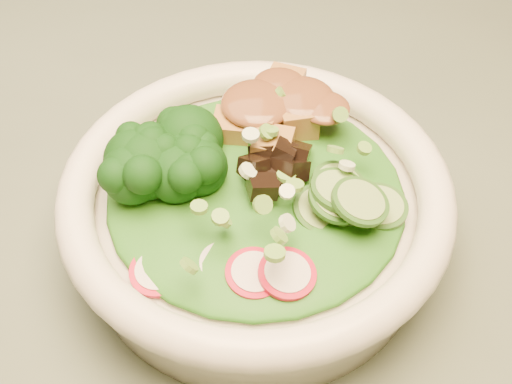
{
  "coord_description": "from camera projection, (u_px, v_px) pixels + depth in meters",
  "views": [
    {
      "loc": [
        0.15,
        -0.26,
        1.14
      ],
      "look_at": [
        0.14,
        0.04,
        0.81
      ],
      "focal_mm": 50.0,
      "sensor_mm": 36.0,
      "label": 1
    }
  ],
  "objects": [
    {
      "name": "mushroom_heap",
      "position": [
        260.0,
        164.0,
        0.45
      ],
      "size": [
        0.09,
        0.09,
        0.04
      ],
      "primitive_type": null,
      "rotation": [
        0.0,
        0.0,
        0.38
      ],
      "color": "black",
      "rests_on": "salad_bowl"
    },
    {
      "name": "dining_table",
      "position": [
        70.0,
        371.0,
        0.56
      ],
      "size": [
        1.2,
        0.8,
        0.75
      ],
      "color": "black",
      "rests_on": "ground"
    },
    {
      "name": "lettuce_bed",
      "position": [
        256.0,
        191.0,
        0.45
      ],
      "size": [
        0.19,
        0.19,
        0.02
      ],
      "primitive_type": "ellipsoid",
      "color": "#165612",
      "rests_on": "salad_bowl"
    },
    {
      "name": "broccoli_florets",
      "position": [
        165.0,
        164.0,
        0.45
      ],
      "size": [
        0.09,
        0.09,
        0.04
      ],
      "primitive_type": null,
      "rotation": [
        0.0,
        0.0,
        0.38
      ],
      "color": "black",
      "rests_on": "salad_bowl"
    },
    {
      "name": "cucumber_slices",
      "position": [
        353.0,
        196.0,
        0.44
      ],
      "size": [
        0.09,
        0.09,
        0.03
      ],
      "primitive_type": null,
      "rotation": [
        0.0,
        0.0,
        0.38
      ],
      "color": "#8CBD69",
      "rests_on": "salad_bowl"
    },
    {
      "name": "tofu_cubes",
      "position": [
        276.0,
        117.0,
        0.48
      ],
      "size": [
        0.1,
        0.08,
        0.03
      ],
      "primitive_type": null,
      "rotation": [
        0.0,
        0.0,
        0.38
      ],
      "color": "#A77437",
      "rests_on": "salad_bowl"
    },
    {
      "name": "salad_bowl",
      "position": [
        256.0,
        211.0,
        0.47
      ],
      "size": [
        0.25,
        0.25,
        0.07
      ],
      "rotation": [
        0.0,
        0.0,
        0.38
      ],
      "color": "white",
      "rests_on": "dining_table"
    },
    {
      "name": "peanut_sauce",
      "position": [
        277.0,
        104.0,
        0.47
      ],
      "size": [
        0.07,
        0.05,
        0.02
      ],
      "primitive_type": "ellipsoid",
      "color": "brown",
      "rests_on": "tofu_cubes"
    },
    {
      "name": "radish_slices",
      "position": [
        238.0,
        266.0,
        0.41
      ],
      "size": [
        0.11,
        0.07,
        0.02
      ],
      "primitive_type": null,
      "rotation": [
        0.0,
        0.0,
        0.38
      ],
      "color": "#AE0D26",
      "rests_on": "salad_bowl"
    },
    {
      "name": "scallion_garnish",
      "position": [
        256.0,
        167.0,
        0.44
      ],
      "size": [
        0.18,
        0.18,
        0.02
      ],
      "primitive_type": null,
      "color": "#649F38",
      "rests_on": "salad_bowl"
    }
  ]
}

